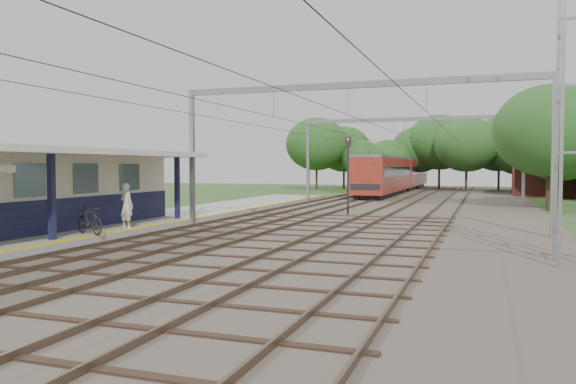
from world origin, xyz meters
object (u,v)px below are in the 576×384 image
at_px(person, 127,206).
at_px(bicycle, 89,220).
at_px(signal_post, 348,164).
at_px(train, 398,173).

distance_m(person, bicycle, 2.51).
distance_m(person, signal_post, 14.66).
xyz_separation_m(person, bicycle, (0.00, -2.48, -0.42)).
height_order(train, signal_post, signal_post).
height_order(person, train, train).
relative_size(train, signal_post, 7.80).
distance_m(train, signal_post, 33.25).
bearing_deg(bicycle, train, 16.70).
bearing_deg(train, signal_post, -86.81).
bearing_deg(bicycle, signal_post, -1.78).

